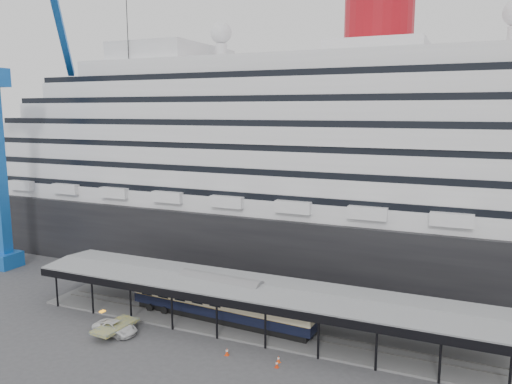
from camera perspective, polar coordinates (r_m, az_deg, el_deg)
ground at (r=55.71m, az=-2.18°, el=-17.25°), size 200.00×200.00×0.00m
cruise_ship at (r=80.14m, az=7.71°, el=4.54°), size 130.00×30.00×43.90m
platform_canopy at (r=58.87m, az=-0.04°, el=-13.20°), size 56.00×9.18×5.30m
crane_blue at (r=86.95m, az=-26.92°, el=5.05°), size 22.63×19.19×47.60m
port_truck at (r=60.27m, az=-15.79°, el=-14.70°), size 5.46×2.84×1.47m
pullman_carriage at (r=60.49m, az=-4.03°, el=-12.13°), size 23.83×4.48×23.26m
traffic_cone_left at (r=53.89m, az=-3.34°, el=-17.74°), size 0.44×0.44×0.82m
traffic_cone_mid at (r=51.66m, az=2.39°, el=-19.05°), size 0.43×0.43×0.73m
traffic_cone_right at (r=52.54m, az=2.59°, el=-18.54°), size 0.50×0.50×0.73m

